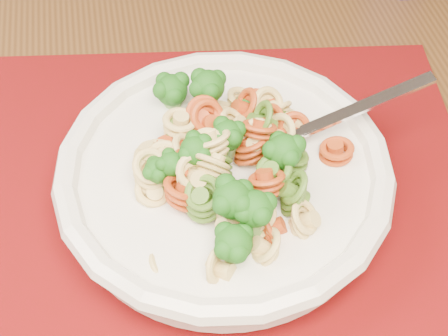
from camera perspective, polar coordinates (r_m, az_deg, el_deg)
dining_table at (r=0.67m, az=2.76°, el=-0.91°), size 1.60×1.28×0.74m
placemat at (r=0.53m, az=-1.90°, el=-2.23°), size 0.57×0.53×0.00m
pasta_bowl at (r=0.50m, az=-0.00°, el=-0.69°), size 0.27×0.27×0.05m
pasta_broccoli_heap at (r=0.49m, az=0.00°, el=0.45°), size 0.23×0.23×0.06m
fork at (r=0.50m, az=4.55°, el=2.21°), size 0.18×0.07×0.08m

